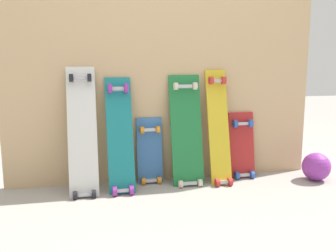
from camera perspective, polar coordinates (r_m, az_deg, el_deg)
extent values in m
plane|color=#9E9991|center=(3.00, -0.29, -8.21)|extent=(12.00, 12.00, 0.00)
cube|color=tan|center=(2.93, -0.59, 7.00)|extent=(2.39, 0.04, 1.57)
cube|color=silver|center=(2.74, -12.68, -1.45)|extent=(0.20, 0.30, 0.96)
cube|color=#B7B7BF|center=(2.71, -12.38, -10.00)|extent=(0.09, 0.04, 0.03)
cube|color=#B7B7BF|center=(2.79, -12.99, 6.96)|extent=(0.09, 0.04, 0.03)
cylinder|color=black|center=(2.69, -13.74, -10.06)|extent=(0.03, 0.06, 0.06)
cylinder|color=black|center=(2.69, -11.03, -9.97)|extent=(0.03, 0.06, 0.06)
cylinder|color=black|center=(2.77, -14.30, 7.00)|extent=(0.03, 0.06, 0.06)
cylinder|color=black|center=(2.77, -11.69, 7.10)|extent=(0.03, 0.06, 0.06)
cube|color=#197A7F|center=(2.76, -7.18, -1.98)|extent=(0.19, 0.29, 0.87)
cube|color=#B7B7BF|center=(2.72, -6.76, -9.58)|extent=(0.08, 0.04, 0.03)
cube|color=#B7B7BF|center=(2.80, -7.51, 5.52)|extent=(0.08, 0.04, 0.03)
cylinder|color=purple|center=(2.70, -7.98, -9.65)|extent=(0.03, 0.07, 0.07)
cylinder|color=purple|center=(2.71, -5.48, -9.52)|extent=(0.03, 0.07, 0.07)
cylinder|color=purple|center=(2.78, -8.68, 5.57)|extent=(0.03, 0.07, 0.07)
cylinder|color=purple|center=(2.79, -6.28, 5.64)|extent=(0.03, 0.07, 0.07)
cube|color=#386BAD|center=(2.93, -2.74, -4.31)|extent=(0.20, 0.08, 0.57)
cube|color=#B7B7BF|center=(2.94, -2.56, -8.13)|extent=(0.09, 0.04, 0.03)
cube|color=#B7B7BF|center=(2.89, -2.77, -0.55)|extent=(0.09, 0.04, 0.03)
cylinder|color=orange|center=(2.91, -3.68, -8.27)|extent=(0.03, 0.05, 0.05)
cylinder|color=orange|center=(2.93, -1.32, -8.13)|extent=(0.03, 0.05, 0.05)
cylinder|color=orange|center=(2.86, -3.91, -0.62)|extent=(0.03, 0.05, 0.05)
cylinder|color=orange|center=(2.88, -1.52, -0.53)|extent=(0.03, 0.05, 0.05)
cube|color=#1E7238|center=(2.89, 2.78, -1.31)|extent=(0.24, 0.22, 0.89)
cube|color=#B7B7BF|center=(2.88, 3.28, -8.56)|extent=(0.11, 0.04, 0.03)
cube|color=#B7B7BF|center=(2.89, 2.55, 5.93)|extent=(0.11, 0.04, 0.03)
cylinder|color=beige|center=(2.84, 1.91, -8.70)|extent=(0.03, 0.06, 0.06)
cylinder|color=beige|center=(2.88, 4.81, -8.48)|extent=(0.03, 0.06, 0.06)
cylinder|color=beige|center=(2.86, 1.19, 5.96)|extent=(0.03, 0.06, 0.06)
cylinder|color=beige|center=(2.90, 4.06, 5.99)|extent=(0.03, 0.06, 0.06)
cube|color=gold|center=(2.94, 7.59, -0.78)|extent=(0.16, 0.25, 0.93)
cube|color=#B7B7BF|center=(2.92, 8.22, -8.32)|extent=(0.07, 0.04, 0.03)
cube|color=#B7B7BF|center=(2.96, 7.28, 6.72)|extent=(0.07, 0.04, 0.03)
cylinder|color=red|center=(2.89, 7.41, -8.42)|extent=(0.03, 0.06, 0.06)
cylinder|color=red|center=(2.92, 9.27, -8.25)|extent=(0.03, 0.06, 0.06)
cylinder|color=red|center=(2.93, 6.47, 6.78)|extent=(0.03, 0.06, 0.06)
cylinder|color=red|center=(2.96, 8.31, 6.78)|extent=(0.03, 0.06, 0.06)
cube|color=#B22626|center=(3.12, 10.96, -3.41)|extent=(0.21, 0.11, 0.58)
cube|color=#B7B7BF|center=(3.12, 11.26, -7.19)|extent=(0.09, 0.04, 0.03)
cube|color=#B7B7BF|center=(3.09, 11.02, 0.36)|extent=(0.09, 0.04, 0.03)
cylinder|color=#3359B2|center=(3.08, 10.28, -7.33)|extent=(0.03, 0.06, 0.06)
cylinder|color=#3359B2|center=(3.13, 12.48, -7.12)|extent=(0.03, 0.06, 0.06)
cylinder|color=#3359B2|center=(3.05, 10.03, 0.32)|extent=(0.03, 0.06, 0.06)
cylinder|color=#3359B2|center=(3.10, 12.24, 0.40)|extent=(0.03, 0.06, 0.06)
sphere|color=purple|center=(3.21, 21.31, -5.69)|extent=(0.22, 0.22, 0.22)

